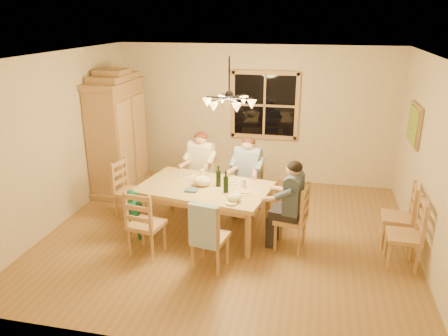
% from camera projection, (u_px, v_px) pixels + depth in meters
% --- Properties ---
extents(floor, '(5.50, 5.50, 0.00)m').
position_uv_depth(floor, '(229.00, 234.00, 6.79)').
color(floor, olive).
rests_on(floor, ground).
extents(ceiling, '(5.50, 5.00, 0.02)m').
position_uv_depth(ceiling, '(229.00, 56.00, 5.89)').
color(ceiling, white).
rests_on(ceiling, wall_back).
extents(wall_back, '(5.50, 0.02, 2.70)m').
position_uv_depth(wall_back, '(254.00, 115.00, 8.64)').
color(wall_back, '#C3B78A').
rests_on(wall_back, floor).
extents(wall_left, '(0.02, 5.00, 2.70)m').
position_uv_depth(wall_left, '(59.00, 140.00, 6.89)').
color(wall_left, '#C3B78A').
rests_on(wall_left, floor).
extents(wall_right, '(0.02, 5.00, 2.70)m').
position_uv_depth(wall_right, '(432.00, 164.00, 5.79)').
color(wall_right, '#C3B78A').
rests_on(wall_right, floor).
extents(window, '(1.30, 0.06, 1.30)m').
position_uv_depth(window, '(265.00, 105.00, 8.50)').
color(window, black).
rests_on(window, wall_back).
extents(painting, '(0.06, 0.78, 0.64)m').
position_uv_depth(painting, '(414.00, 125.00, 6.82)').
color(painting, '#8F623E').
rests_on(painting, wall_right).
extents(chandelier, '(0.77, 0.68, 0.71)m').
position_uv_depth(chandelier, '(229.00, 102.00, 6.10)').
color(chandelier, black).
rests_on(chandelier, ceiling).
extents(armoire, '(0.66, 1.40, 2.30)m').
position_uv_depth(armoire, '(118.00, 136.00, 8.21)').
color(armoire, '#8F623E').
rests_on(armoire, floor).
extents(dining_table, '(2.11, 1.49, 0.76)m').
position_uv_depth(dining_table, '(205.00, 192.00, 6.66)').
color(dining_table, tan).
rests_on(dining_table, floor).
extents(chair_far_left, '(0.50, 0.49, 0.99)m').
position_uv_depth(chair_far_left, '(201.00, 188.00, 7.76)').
color(chair_far_left, '#A87D4A').
rests_on(chair_far_left, floor).
extents(chair_far_right, '(0.50, 0.49, 0.99)m').
position_uv_depth(chair_far_right, '(247.00, 196.00, 7.45)').
color(chair_far_right, '#A87D4A').
rests_on(chair_far_right, floor).
extents(chair_near_left, '(0.50, 0.49, 0.99)m').
position_uv_depth(chair_near_left, '(147.00, 234.00, 6.15)').
color(chair_near_left, '#A87D4A').
rests_on(chair_near_left, floor).
extents(chair_near_right, '(0.50, 0.49, 0.99)m').
position_uv_depth(chair_near_right, '(210.00, 247.00, 5.81)').
color(chair_near_right, '#A87D4A').
rests_on(chair_near_right, floor).
extents(chair_end_left, '(0.49, 0.50, 0.99)m').
position_uv_depth(chair_end_left, '(131.00, 200.00, 7.26)').
color(chair_end_left, '#A87D4A').
rests_on(chair_end_left, floor).
extents(chair_end_right, '(0.49, 0.50, 0.99)m').
position_uv_depth(chair_end_right, '(290.00, 229.00, 6.31)').
color(chair_end_right, '#A87D4A').
rests_on(chair_end_right, floor).
extents(adult_woman, '(0.44, 0.48, 0.87)m').
position_uv_depth(adult_woman, '(201.00, 160.00, 7.58)').
color(adult_woman, '#F7E7BF').
rests_on(adult_woman, floor).
extents(adult_plaid_man, '(0.44, 0.48, 0.87)m').
position_uv_depth(adult_plaid_man, '(248.00, 166.00, 7.28)').
color(adult_plaid_man, '#315288').
rests_on(adult_plaid_man, floor).
extents(adult_slate_man, '(0.48, 0.44, 0.87)m').
position_uv_depth(adult_slate_man, '(292.00, 194.00, 6.13)').
color(adult_slate_man, '#3F5065').
rests_on(adult_slate_man, floor).
extents(towel, '(0.39, 0.16, 0.58)m').
position_uv_depth(towel, '(204.00, 226.00, 5.51)').
color(towel, '#95ADC9').
rests_on(towel, chair_near_right).
extents(wine_bottle_a, '(0.08, 0.08, 0.33)m').
position_uv_depth(wine_bottle_a, '(218.00, 176.00, 6.58)').
color(wine_bottle_a, black).
rests_on(wine_bottle_a, dining_table).
extents(wine_bottle_b, '(0.08, 0.08, 0.33)m').
position_uv_depth(wine_bottle_b, '(226.00, 182.00, 6.36)').
color(wine_bottle_b, black).
rests_on(wine_bottle_b, dining_table).
extents(plate_woman, '(0.26, 0.26, 0.02)m').
position_uv_depth(plate_woman, '(187.00, 175.00, 7.09)').
color(plate_woman, white).
rests_on(plate_woman, dining_table).
extents(plate_plaid, '(0.26, 0.26, 0.02)m').
position_uv_depth(plate_plaid, '(232.00, 182.00, 6.79)').
color(plate_plaid, white).
rests_on(plate_plaid, dining_table).
extents(plate_slate, '(0.26, 0.26, 0.02)m').
position_uv_depth(plate_slate, '(245.00, 193.00, 6.37)').
color(plate_slate, white).
rests_on(plate_slate, dining_table).
extents(wine_glass_a, '(0.06, 0.06, 0.14)m').
position_uv_depth(wine_glass_a, '(202.00, 174.00, 6.95)').
color(wine_glass_a, silver).
rests_on(wine_glass_a, dining_table).
extents(wine_glass_b, '(0.06, 0.06, 0.14)m').
position_uv_depth(wine_glass_b, '(244.00, 184.00, 6.55)').
color(wine_glass_b, silver).
rests_on(wine_glass_b, dining_table).
extents(cap, '(0.20, 0.20, 0.11)m').
position_uv_depth(cap, '(234.00, 197.00, 6.09)').
color(cap, beige).
rests_on(cap, dining_table).
extents(napkin, '(0.20, 0.17, 0.03)m').
position_uv_depth(napkin, '(191.00, 190.00, 6.45)').
color(napkin, '#43617B').
rests_on(napkin, dining_table).
extents(cloth_bundle, '(0.28, 0.22, 0.15)m').
position_uv_depth(cloth_bundle, '(202.00, 181.00, 6.63)').
color(cloth_bundle, beige).
rests_on(cloth_bundle, dining_table).
extents(child, '(0.35, 0.35, 0.81)m').
position_uv_depth(child, '(134.00, 216.00, 6.47)').
color(child, '#197358').
rests_on(child, floor).
extents(chair_spare_front, '(0.43, 0.45, 0.99)m').
position_uv_depth(chair_spare_front, '(402.00, 246.00, 5.83)').
color(chair_spare_front, '#A87D4A').
rests_on(chair_spare_front, floor).
extents(chair_spare_back, '(0.46, 0.48, 0.99)m').
position_uv_depth(chair_spare_back, '(396.00, 227.00, 6.35)').
color(chair_spare_back, '#A87D4A').
rests_on(chair_spare_back, floor).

